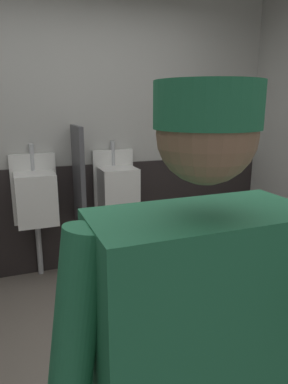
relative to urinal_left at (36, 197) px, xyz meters
name	(u,v)px	position (x,y,z in m)	size (l,w,h in m)	color
wall_back	(71,121)	(0.38, 0.22, 0.65)	(4.67, 0.12, 2.86)	#B2B2AD
wainscot_band_back	(77,217)	(0.38, 0.14, -0.27)	(4.07, 0.03, 1.02)	black
urinal_left	(36,197)	(0.00, 0.00, 0.00)	(0.40, 0.34, 1.24)	white
urinal_middle	(117,190)	(0.75, 0.00, 0.00)	(0.40, 0.34, 1.24)	white
privacy_divider_panel	(79,177)	(0.38, -0.07, 0.17)	(0.04, 0.40, 0.90)	#4C4C51
person	(198,372)	(0.19, -2.52, 0.18)	(0.71, 0.60, 1.62)	#2D3342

